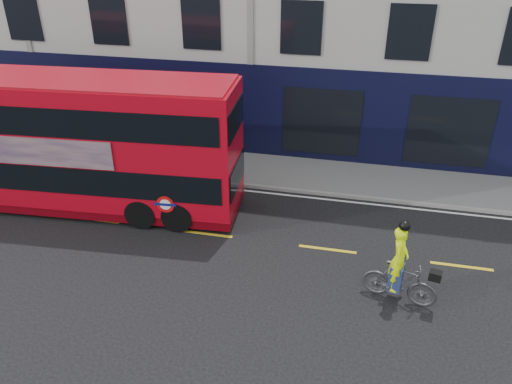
% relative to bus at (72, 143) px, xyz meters
% --- Properties ---
extents(ground, '(120.00, 120.00, 0.00)m').
position_rel_bus_xyz_m(ground, '(4.98, -2.43, -2.40)').
color(ground, black).
rests_on(ground, ground).
extents(pavement, '(60.00, 3.00, 0.12)m').
position_rel_bus_xyz_m(pavement, '(4.98, 4.07, -2.34)').
color(pavement, slate).
rests_on(pavement, ground).
extents(kerb, '(60.00, 0.12, 0.13)m').
position_rel_bus_xyz_m(kerb, '(4.98, 2.57, -2.33)').
color(kerb, gray).
rests_on(kerb, ground).
extents(road_edge_line, '(58.00, 0.10, 0.01)m').
position_rel_bus_xyz_m(road_edge_line, '(4.98, 2.27, -2.39)').
color(road_edge_line, silver).
rests_on(road_edge_line, ground).
extents(lane_dashes, '(58.00, 0.12, 0.01)m').
position_rel_bus_xyz_m(lane_dashes, '(4.98, -0.93, -2.39)').
color(lane_dashes, gold).
rests_on(lane_dashes, ground).
extents(bus, '(11.74, 3.40, 4.67)m').
position_rel_bus_xyz_m(bus, '(0.00, 0.00, 0.00)').
color(bus, '#B60716').
rests_on(bus, ground).
extents(cyclist, '(2.06, 0.98, 2.49)m').
position_rel_bus_xyz_m(cyclist, '(11.02, -2.89, -1.57)').
color(cyclist, '#45474A').
rests_on(cyclist, ground).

